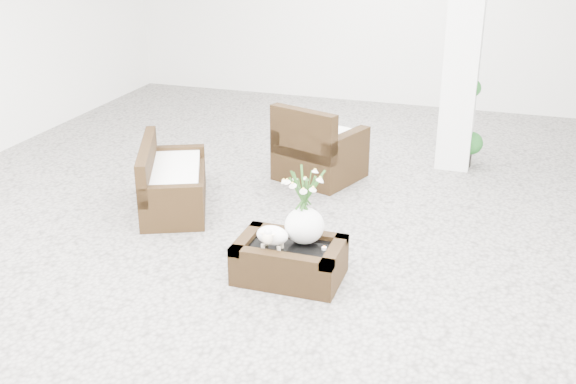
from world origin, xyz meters
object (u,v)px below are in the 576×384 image
(armchair, at_px, (321,141))
(topiary, at_px, (462,106))
(loveseat, at_px, (174,176))
(coffee_table, at_px, (290,262))

(armchair, bearing_deg, topiary, -127.70)
(loveseat, bearing_deg, armchair, -67.23)
(loveseat, height_order, topiary, topiary)
(topiary, bearing_deg, coffee_table, -107.87)
(coffee_table, distance_m, armchair, 2.46)
(loveseat, bearing_deg, topiary, -74.18)
(coffee_table, xyz_separation_m, loveseat, (-1.65, 1.09, 0.20))
(armchair, relative_size, topiary, 0.60)
(coffee_table, bearing_deg, loveseat, 146.47)
(coffee_table, bearing_deg, armchair, 99.63)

